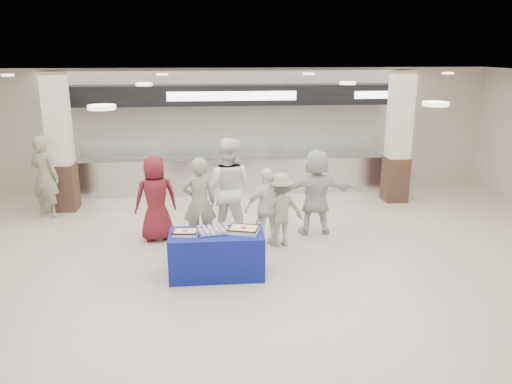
{
  "coord_description": "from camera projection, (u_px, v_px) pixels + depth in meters",
  "views": [
    {
      "loc": [
        -0.58,
        -7.45,
        3.65
      ],
      "look_at": [
        0.27,
        1.6,
        1.05
      ],
      "focal_mm": 35.0,
      "sensor_mm": 36.0,
      "label": 1
    }
  ],
  "objects": [
    {
      "name": "ground",
      "position": [
        249.0,
        281.0,
        8.19
      ],
      "size": [
        14.0,
        14.0,
        0.0
      ],
      "primitive_type": "plane",
      "color": "beige",
      "rests_on": "ground"
    },
    {
      "name": "sheet_cake_right",
      "position": [
        244.0,
        229.0,
        8.22
      ],
      "size": [
        0.56,
        0.49,
        0.1
      ],
      "color": "white",
      "rests_on": "display_table"
    },
    {
      "name": "serving_line",
      "position": [
        232.0,
        149.0,
        13.03
      ],
      "size": [
        8.7,
        0.85,
        2.8
      ],
      "color": "silver",
      "rests_on": "ground"
    },
    {
      "name": "sheet_cake_left",
      "position": [
        185.0,
        232.0,
        8.11
      ],
      "size": [
        0.42,
        0.34,
        0.09
      ],
      "color": "white",
      "rests_on": "display_table"
    },
    {
      "name": "column_left",
      "position": [
        60.0,
        146.0,
        11.43
      ],
      "size": [
        0.55,
        0.55,
        3.2
      ],
      "color": "#39231A",
      "rests_on": "ground"
    },
    {
      "name": "chef_tall",
      "position": [
        228.0,
        189.0,
        9.83
      ],
      "size": [
        1.18,
        1.04,
        2.03
      ],
      "primitive_type": "imported",
      "rotation": [
        0.0,
        0.0,
        2.82
      ],
      "color": "white",
      "rests_on": "ground"
    },
    {
      "name": "civilian_maroon",
      "position": [
        156.0,
        198.0,
        9.75
      ],
      "size": [
        0.94,
        0.74,
        1.71
      ],
      "primitive_type": "imported",
      "rotation": [
        0.0,
        0.0,
        3.4
      ],
      "color": "maroon",
      "rests_on": "ground"
    },
    {
      "name": "soldier_a",
      "position": [
        199.0,
        203.0,
        9.41
      ],
      "size": [
        0.67,
        0.47,
        1.75
      ],
      "primitive_type": "imported",
      "rotation": [
        0.0,
        0.0,
        3.23
      ],
      "color": "gray",
      "rests_on": "ground"
    },
    {
      "name": "display_table",
      "position": [
        217.0,
        254.0,
        8.3
      ],
      "size": [
        1.55,
        0.78,
        0.75
      ],
      "primitive_type": "cube",
      "rotation": [
        0.0,
        0.0,
        0.0
      ],
      "color": "navy",
      "rests_on": "ground"
    },
    {
      "name": "civilian_white",
      "position": [
        316.0,
        192.0,
        10.08
      ],
      "size": [
        1.66,
        0.61,
        1.76
      ],
      "primitive_type": "imported",
      "rotation": [
        0.0,
        0.0,
        3.09
      ],
      "color": "silver",
      "rests_on": "ground"
    },
    {
      "name": "chef_short",
      "position": [
        268.0,
        208.0,
        9.44
      ],
      "size": [
        0.96,
        0.56,
        1.54
      ],
      "primitive_type": "imported",
      "rotation": [
        0.0,
        0.0,
        3.36
      ],
      "color": "white",
      "rests_on": "ground"
    },
    {
      "name": "column_right",
      "position": [
        398.0,
        140.0,
        12.15
      ],
      "size": [
        0.55,
        0.55,
        3.2
      ],
      "color": "#39231A",
      "rests_on": "ground"
    },
    {
      "name": "cupcake_tray",
      "position": [
        214.0,
        230.0,
        8.21
      ],
      "size": [
        0.5,
        0.41,
        0.07
      ],
      "color": "#A1A1A6",
      "rests_on": "display_table"
    },
    {
      "name": "soldier_b",
      "position": [
        280.0,
        210.0,
        9.48
      ],
      "size": [
        1.02,
        0.71,
        1.44
      ],
      "primitive_type": "imported",
      "rotation": [
        0.0,
        0.0,
        3.34
      ],
      "color": "gray",
      "rests_on": "ground"
    },
    {
      "name": "soldier_bg",
      "position": [
        45.0,
        177.0,
        11.09
      ],
      "size": [
        0.8,
        0.67,
        1.86
      ],
      "primitive_type": "imported",
      "rotation": [
        0.0,
        0.0,
        2.75
      ],
      "color": "gray",
      "rests_on": "ground"
    }
  ]
}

